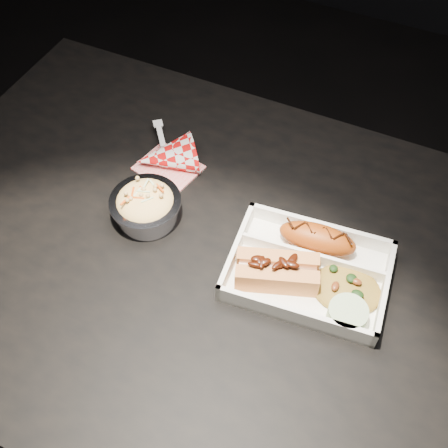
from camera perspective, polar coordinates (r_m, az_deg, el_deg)
The scene contains 9 objects.
floor at distance 1.63m, azimuth 0.08°, elevation -18.76°, with size 4.00×4.00×0.05m, color black.
dining_table at distance 1.01m, azimuth 0.12°, elevation -6.33°, with size 1.20×0.80×0.75m.
food_tray at distance 0.91m, azimuth 8.49°, elevation -4.88°, with size 0.27×0.20×0.04m.
fried_pastry at distance 0.93m, azimuth 9.46°, elevation -1.46°, with size 0.13×0.05×0.05m, color #9E420F.
hotdog at distance 0.88m, azimuth 5.43°, elevation -4.70°, with size 0.14×0.10×0.06m.
fried_rice_mound at distance 0.90m, azimuth 12.43°, elevation -6.13°, with size 0.11×0.09×0.03m, color olive.
cupcake_liner at distance 0.87m, azimuth 12.41°, elevation -9.01°, with size 0.06×0.06×0.03m, color #ABC696.
foil_coleslaw_cup at distance 0.97m, azimuth -7.96°, elevation 1.96°, with size 0.12×0.12×0.07m.
napkin_fork at distance 1.06m, azimuth -5.93°, elevation 6.76°, with size 0.15×0.16×0.10m.
Camera 1 is at (0.22, -0.47, 1.53)m, focal length 45.00 mm.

